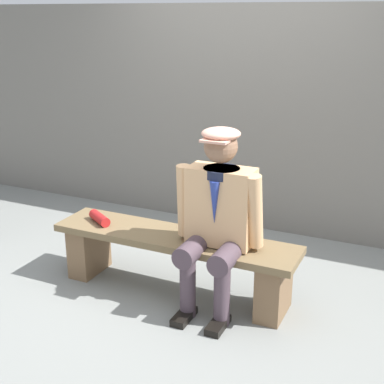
{
  "coord_description": "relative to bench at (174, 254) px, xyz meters",
  "views": [
    {
      "loc": [
        -1.61,
        3.16,
        1.98
      ],
      "look_at": [
        -0.14,
        0.0,
        0.81
      ],
      "focal_mm": 49.68,
      "sensor_mm": 36.0,
      "label": 1
    }
  ],
  "objects": [
    {
      "name": "seated_man",
      "position": [
        -0.36,
        0.06,
        0.4
      ],
      "size": [
        0.63,
        0.57,
        1.28
      ],
      "color": "tan",
      "rests_on": "ground"
    },
    {
      "name": "bench",
      "position": [
        0.0,
        0.0,
        0.0
      ],
      "size": [
        1.84,
        0.42,
        0.46
      ],
      "color": "brown",
      "rests_on": "ground"
    },
    {
      "name": "rolled_magazine",
      "position": [
        0.62,
        0.03,
        0.19
      ],
      "size": [
        0.24,
        0.19,
        0.08
      ],
      "primitive_type": "cylinder",
      "rotation": [
        0.0,
        1.57,
        -0.56
      ],
      "color": "#B21E1E",
      "rests_on": "bench"
    },
    {
      "name": "ground_plane",
      "position": [
        0.0,
        0.0,
        -0.3
      ],
      "size": [
        30.0,
        30.0,
        0.0
      ],
      "primitive_type": "plane",
      "color": "gray"
    },
    {
      "name": "stadium_wall",
      "position": [
        0.0,
        -1.57,
        0.73
      ],
      "size": [
        12.0,
        0.24,
        2.07
      ],
      "primitive_type": "cube",
      "color": "slate",
      "rests_on": "ground"
    }
  ]
}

